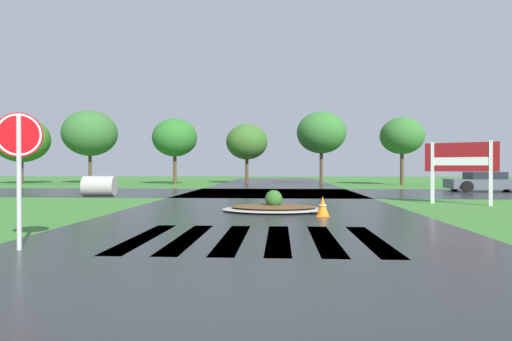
# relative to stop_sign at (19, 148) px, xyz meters

# --- Properties ---
(ground_plane) EXTENTS (120.00, 120.00, 0.10)m
(ground_plane) POSITION_rel_stop_sign_xyz_m (3.95, -2.84, -1.79)
(ground_plane) COLOR #38722D
(asphalt_roadway) EXTENTS (9.37, 80.00, 0.01)m
(asphalt_roadway) POSITION_rel_stop_sign_xyz_m (3.95, 7.16, -1.73)
(asphalt_roadway) COLOR #232628
(asphalt_roadway) RESTS_ON ground
(asphalt_cross_road) EXTENTS (90.00, 8.43, 0.01)m
(asphalt_cross_road) POSITION_rel_stop_sign_xyz_m (3.95, 16.05, -1.73)
(asphalt_cross_road) COLOR #232628
(asphalt_cross_road) RESTS_ON ground
(crosswalk_stripes) EXTENTS (4.95, 3.49, 0.01)m
(crosswalk_stripes) POSITION_rel_stop_sign_xyz_m (3.95, 1.35, -1.73)
(crosswalk_stripes) COLOR white
(crosswalk_stripes) RESTS_ON ground
(stop_sign) EXTENTS (0.73, 0.27, 2.35)m
(stop_sign) POSITION_rel_stop_sign_xyz_m (0.00, 0.00, 0.00)
(stop_sign) COLOR #B2B5BA
(stop_sign) RESTS_ON ground
(estate_billboard) EXTENTS (2.26, 1.32, 2.40)m
(estate_billboard) POSITION_rel_stop_sign_xyz_m (11.27, 9.26, -0.08)
(estate_billboard) COLOR white
(estate_billboard) RESTS_ON ground
(median_island) EXTENTS (3.34, 2.32, 0.68)m
(median_island) POSITION_rel_stop_sign_xyz_m (4.23, 6.53, -1.61)
(median_island) COLOR #9E9B93
(median_island) RESTS_ON ground
(car_dark_suv) EXTENTS (4.54, 2.37, 1.14)m
(car_dark_suv) POSITION_rel_stop_sign_xyz_m (16.57, 18.15, -1.20)
(car_dark_suv) COLOR #4C545B
(car_dark_suv) RESTS_ON ground
(drainage_pipe_stack) EXTENTS (1.58, 1.12, 0.99)m
(drainage_pipe_stack) POSITION_rel_stop_sign_xyz_m (-4.47, 13.06, -1.24)
(drainage_pipe_stack) COLOR #9E9B93
(drainage_pipe_stack) RESTS_ON ground
(traffic_cone) EXTENTS (0.37, 0.37, 0.58)m
(traffic_cone) POSITION_rel_stop_sign_xyz_m (5.66, 5.19, -1.46)
(traffic_cone) COLOR orange
(traffic_cone) RESTS_ON ground
(background_treeline) EXTENTS (35.65, 5.85, 6.38)m
(background_treeline) POSITION_rel_stop_sign_xyz_m (-4.85, 27.56, 2.28)
(background_treeline) COLOR #4C3823
(background_treeline) RESTS_ON ground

